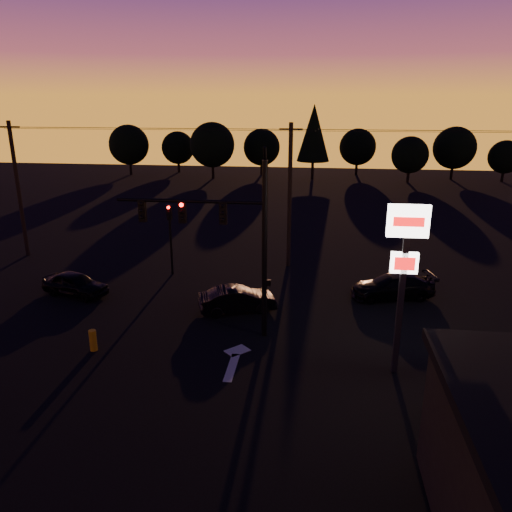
# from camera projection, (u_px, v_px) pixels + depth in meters

# --- Properties ---
(ground) EXTENTS (120.00, 120.00, 0.00)m
(ground) POSITION_uv_depth(u_px,v_px,m) (215.00, 380.00, 19.38)
(ground) COLOR black
(ground) RESTS_ON ground
(lane_arrow) EXTENTS (1.20, 3.10, 0.01)m
(lane_arrow) POSITION_uv_depth(u_px,v_px,m) (234.00, 359.00, 20.89)
(lane_arrow) COLOR beige
(lane_arrow) RESTS_ON ground
(traffic_signal_mast) EXTENTS (6.79, 0.52, 8.58)m
(traffic_signal_mast) POSITION_uv_depth(u_px,v_px,m) (228.00, 231.00, 21.64)
(traffic_signal_mast) COLOR black
(traffic_signal_mast) RESTS_ON ground
(secondary_signal) EXTENTS (0.30, 0.31, 4.35)m
(secondary_signal) POSITION_uv_depth(u_px,v_px,m) (170.00, 229.00, 29.92)
(secondary_signal) COLOR black
(secondary_signal) RESTS_ON ground
(pylon_sign) EXTENTS (1.50, 0.28, 6.80)m
(pylon_sign) POSITION_uv_depth(u_px,v_px,m) (405.00, 255.00, 18.47)
(pylon_sign) COLOR black
(pylon_sign) RESTS_ON ground
(utility_pole_0) EXTENTS (1.40, 0.26, 9.00)m
(utility_pole_0) POSITION_uv_depth(u_px,v_px,m) (18.00, 189.00, 33.04)
(utility_pole_0) COLOR black
(utility_pole_0) RESTS_ON ground
(utility_pole_1) EXTENTS (1.40, 0.26, 9.00)m
(utility_pole_1) POSITION_uv_depth(u_px,v_px,m) (290.00, 196.00, 30.95)
(utility_pole_1) COLOR black
(utility_pole_1) RESTS_ON ground
(power_wires) EXTENTS (36.00, 1.22, 0.07)m
(power_wires) POSITION_uv_depth(u_px,v_px,m) (291.00, 130.00, 29.72)
(power_wires) COLOR black
(power_wires) RESTS_ON ground
(bollard) EXTENTS (0.32, 0.32, 0.95)m
(bollard) POSITION_uv_depth(u_px,v_px,m) (93.00, 340.00, 21.49)
(bollard) COLOR #B3830C
(bollard) RESTS_ON ground
(tree_0) EXTENTS (5.36, 5.36, 6.74)m
(tree_0) POSITION_uv_depth(u_px,v_px,m) (129.00, 145.00, 67.89)
(tree_0) COLOR black
(tree_0) RESTS_ON ground
(tree_1) EXTENTS (4.54, 4.54, 5.71)m
(tree_1) POSITION_uv_depth(u_px,v_px,m) (178.00, 148.00, 70.22)
(tree_1) COLOR black
(tree_1) RESTS_ON ground
(tree_2) EXTENTS (5.77, 5.78, 7.26)m
(tree_2) POSITION_uv_depth(u_px,v_px,m) (212.00, 145.00, 64.51)
(tree_2) COLOR black
(tree_2) RESTS_ON ground
(tree_3) EXTENTS (4.95, 4.95, 6.22)m
(tree_3) POSITION_uv_depth(u_px,v_px,m) (262.00, 147.00, 67.79)
(tree_3) COLOR black
(tree_3) RESTS_ON ground
(tree_4) EXTENTS (4.18, 4.18, 9.50)m
(tree_4) POSITION_uv_depth(u_px,v_px,m) (314.00, 133.00, 63.47)
(tree_4) COLOR black
(tree_4) RESTS_ON ground
(tree_5) EXTENTS (4.95, 4.95, 6.22)m
(tree_5) POSITION_uv_depth(u_px,v_px,m) (358.00, 147.00, 68.16)
(tree_5) COLOR black
(tree_5) RESTS_ON ground
(tree_6) EXTENTS (4.54, 4.54, 5.71)m
(tree_6) POSITION_uv_depth(u_px,v_px,m) (410.00, 155.00, 61.90)
(tree_6) COLOR black
(tree_6) RESTS_ON ground
(tree_7) EXTENTS (5.36, 5.36, 6.74)m
(tree_7) POSITION_uv_depth(u_px,v_px,m) (455.00, 148.00, 63.84)
(tree_7) COLOR black
(tree_7) RESTS_ON ground
(tree_8) EXTENTS (4.12, 4.12, 5.19)m
(tree_8) POSITION_uv_depth(u_px,v_px,m) (505.00, 157.00, 62.49)
(tree_8) COLOR black
(tree_8) RESTS_ON ground
(car_left) EXTENTS (4.05, 2.49, 1.29)m
(car_left) POSITION_uv_depth(u_px,v_px,m) (75.00, 284.00, 27.44)
(car_left) COLOR black
(car_left) RESTS_ON ground
(car_mid) EXTENTS (4.14, 2.61, 1.29)m
(car_mid) POSITION_uv_depth(u_px,v_px,m) (238.00, 299.00, 25.36)
(car_mid) COLOR black
(car_mid) RESTS_ON ground
(car_right) EXTENTS (4.83, 2.82, 1.31)m
(car_right) POSITION_uv_depth(u_px,v_px,m) (393.00, 286.00, 27.07)
(car_right) COLOR black
(car_right) RESTS_ON ground
(suv_parked) EXTENTS (2.73, 4.92, 1.30)m
(suv_parked) POSITION_uv_depth(u_px,v_px,m) (471.00, 432.00, 15.37)
(suv_parked) COLOR black
(suv_parked) RESTS_ON ground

